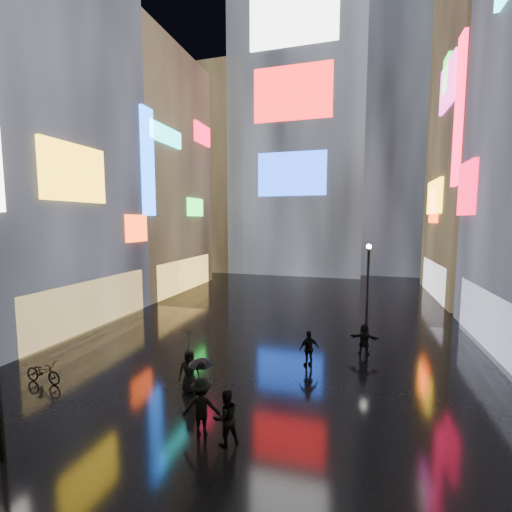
% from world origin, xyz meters
% --- Properties ---
extents(ground, '(140.00, 140.00, 0.00)m').
position_xyz_m(ground, '(0.00, 20.00, 0.00)').
color(ground, black).
rests_on(ground, ground).
extents(building_left_mid, '(10.28, 12.70, 24.00)m').
position_xyz_m(building_left_mid, '(-15.98, 14.01, 11.97)').
color(building_left_mid, black).
rests_on(building_left_mid, ground).
extents(building_left_far, '(10.28, 12.00, 22.00)m').
position_xyz_m(building_left_far, '(-15.98, 26.00, 10.98)').
color(building_left_far, black).
rests_on(building_left_far, ground).
extents(building_right_far, '(10.28, 12.00, 28.00)m').
position_xyz_m(building_right_far, '(15.98, 30.00, 13.98)').
color(building_right_far, black).
rests_on(building_right_far, ground).
extents(tower_main, '(16.00, 14.20, 42.00)m').
position_xyz_m(tower_main, '(-3.00, 43.97, 21.01)').
color(tower_main, black).
rests_on(tower_main, ground).
extents(tower_flank_right, '(12.00, 12.00, 34.00)m').
position_xyz_m(tower_flank_right, '(9.00, 46.00, 17.00)').
color(tower_flank_right, black).
rests_on(tower_flank_right, ground).
extents(tower_flank_left, '(10.00, 10.00, 26.00)m').
position_xyz_m(tower_flank_left, '(-14.00, 42.00, 13.00)').
color(tower_flank_left, black).
rests_on(tower_flank_left, ground).
extents(lamp_far, '(0.30, 0.30, 5.20)m').
position_xyz_m(lamp_far, '(5.16, 18.77, 2.94)').
color(lamp_far, black).
rests_on(lamp_far, ground).
extents(pedestrian_1, '(1.01, 1.00, 1.65)m').
position_xyz_m(pedestrian_1, '(0.85, 5.94, 0.82)').
color(pedestrian_1, black).
rests_on(pedestrian_1, ground).
extents(pedestrian_2, '(1.31, 0.95, 1.83)m').
position_xyz_m(pedestrian_2, '(-0.02, 6.12, 0.91)').
color(pedestrian_2, black).
rests_on(pedestrian_2, ground).
extents(pedestrian_3, '(1.01, 0.86, 1.62)m').
position_xyz_m(pedestrian_3, '(2.47, 12.15, 0.81)').
color(pedestrian_3, black).
rests_on(pedestrian_3, ground).
extents(pedestrian_4, '(0.96, 0.82, 1.66)m').
position_xyz_m(pedestrian_4, '(-1.64, 8.43, 0.83)').
color(pedestrian_4, black).
rests_on(pedestrian_4, ground).
extents(pedestrian_5, '(1.45, 0.53, 1.54)m').
position_xyz_m(pedestrian_5, '(4.92, 14.24, 0.77)').
color(pedestrian_5, black).
rests_on(pedestrian_5, ground).
extents(umbrella_1, '(0.95, 0.95, 0.65)m').
position_xyz_m(umbrella_1, '(-0.02, 6.12, 2.15)').
color(umbrella_1, black).
rests_on(umbrella_1, pedestrian_2).
extents(umbrella_2, '(1.06, 1.05, 0.80)m').
position_xyz_m(umbrella_2, '(-1.64, 8.43, 2.06)').
color(umbrella_2, black).
rests_on(umbrella_2, pedestrian_4).
extents(bicycle, '(1.76, 0.66, 0.91)m').
position_xyz_m(bicycle, '(-7.72, 7.43, 0.46)').
color(bicycle, black).
rests_on(bicycle, ground).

